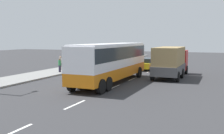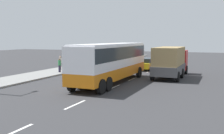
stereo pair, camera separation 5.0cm
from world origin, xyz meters
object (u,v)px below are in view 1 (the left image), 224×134
(pedestrian_near_curb, at_px, (60,64))
(pedestrian_at_crossing, at_px, (61,62))
(coach_bus, at_px, (111,59))
(car_yellow_taxi, at_px, (146,64))
(cargo_truck, at_px, (171,61))

(pedestrian_near_curb, bearing_deg, pedestrian_at_crossing, 141.98)
(coach_bus, xyz_separation_m, car_yellow_taxi, (10.98, -0.23, -1.39))
(coach_bus, bearing_deg, pedestrian_at_crossing, 58.64)
(car_yellow_taxi, relative_size, pedestrian_at_crossing, 2.63)
(cargo_truck, xyz_separation_m, pedestrian_at_crossing, (0.08, 13.46, -0.56))
(car_yellow_taxi, bearing_deg, coach_bus, -179.67)
(coach_bus, distance_m, cargo_truck, 7.13)
(coach_bus, relative_size, car_yellow_taxi, 2.62)
(pedestrian_near_curb, bearing_deg, coach_bus, -4.65)
(coach_bus, relative_size, pedestrian_at_crossing, 6.90)
(coach_bus, bearing_deg, cargo_truck, -35.79)
(pedestrian_at_crossing, bearing_deg, car_yellow_taxi, -168.93)
(cargo_truck, height_order, car_yellow_taxi, cargo_truck)
(car_yellow_taxi, distance_m, pedestrian_at_crossing, 10.79)
(car_yellow_taxi, relative_size, pedestrian_near_curb, 2.86)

